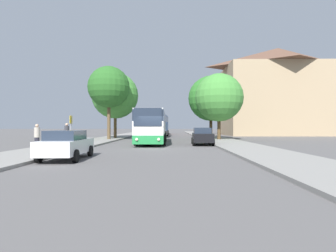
{
  "coord_description": "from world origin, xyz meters",
  "views": [
    {
      "loc": [
        1.4,
        -21.03,
        1.71
      ],
      "look_at": [
        0.84,
        14.93,
        1.74
      ],
      "focal_mm": 28.0,
      "sensor_mm": 36.0,
      "label": 1
    }
  ],
  "objects_px": {
    "bus_stop_sign": "(71,127)",
    "pedestrian_waiting_far": "(67,134)",
    "bus_rear": "(161,126)",
    "tree_left_near": "(115,96)",
    "bus_middle": "(158,125)",
    "tree_right_mid": "(211,98)",
    "parked_car_right_near": "(202,136)",
    "pedestrian_waiting_near": "(37,137)",
    "parked_car_left_curb": "(67,144)",
    "tree_right_near": "(219,98)",
    "tree_left_far": "(109,87)",
    "bus_front": "(152,126)"
  },
  "relations": [
    {
      "from": "pedestrian_waiting_near",
      "to": "pedestrian_waiting_far",
      "type": "distance_m",
      "value": 3.88
    },
    {
      "from": "bus_stop_sign",
      "to": "tree_left_near",
      "type": "distance_m",
      "value": 16.4
    },
    {
      "from": "parked_car_right_near",
      "to": "bus_stop_sign",
      "type": "height_order",
      "value": "bus_stop_sign"
    },
    {
      "from": "tree_left_near",
      "to": "parked_car_left_curb",
      "type": "bearing_deg",
      "value": -84.05
    },
    {
      "from": "pedestrian_waiting_far",
      "to": "tree_left_near",
      "type": "xyz_separation_m",
      "value": [
        0.85,
        14.26,
        4.79
      ]
    },
    {
      "from": "bus_middle",
      "to": "pedestrian_waiting_near",
      "type": "height_order",
      "value": "bus_middle"
    },
    {
      "from": "bus_rear",
      "to": "tree_left_near",
      "type": "relative_size",
      "value": 1.23
    },
    {
      "from": "parked_car_left_curb",
      "to": "tree_right_mid",
      "type": "bearing_deg",
      "value": 61.32
    },
    {
      "from": "bus_middle",
      "to": "pedestrian_waiting_far",
      "type": "xyz_separation_m",
      "value": [
        -6.41,
        -20.77,
        -0.77
      ]
    },
    {
      "from": "parked_car_right_near",
      "to": "pedestrian_waiting_far",
      "type": "bearing_deg",
      "value": 16.98
    },
    {
      "from": "parked_car_right_near",
      "to": "bus_stop_sign",
      "type": "xyz_separation_m",
      "value": [
        -10.41,
        -4.54,
        0.83
      ]
    },
    {
      "from": "parked_car_left_curb",
      "to": "pedestrian_waiting_near",
      "type": "xyz_separation_m",
      "value": [
        -3.59,
        3.92,
        0.23
      ]
    },
    {
      "from": "bus_front",
      "to": "parked_car_right_near",
      "type": "bearing_deg",
      "value": -25.74
    },
    {
      "from": "parked_car_right_near",
      "to": "tree_left_near",
      "type": "distance_m",
      "value": 16.25
    },
    {
      "from": "parked_car_left_curb",
      "to": "parked_car_right_near",
      "type": "bearing_deg",
      "value": 49.81
    },
    {
      "from": "bus_middle",
      "to": "tree_left_near",
      "type": "bearing_deg",
      "value": -128.39
    },
    {
      "from": "bus_rear",
      "to": "tree_right_mid",
      "type": "bearing_deg",
      "value": -71.91
    },
    {
      "from": "pedestrian_waiting_far",
      "to": "tree_right_mid",
      "type": "height_order",
      "value": "tree_right_mid"
    },
    {
      "from": "parked_car_left_curb",
      "to": "tree_left_far",
      "type": "distance_m",
      "value": 19.26
    },
    {
      "from": "bus_front",
      "to": "parked_car_left_curb",
      "type": "bearing_deg",
      "value": -105.55
    },
    {
      "from": "pedestrian_waiting_far",
      "to": "tree_right_near",
      "type": "height_order",
      "value": "tree_right_near"
    },
    {
      "from": "bus_middle",
      "to": "tree_left_near",
      "type": "relative_size",
      "value": 1.2
    },
    {
      "from": "bus_front",
      "to": "tree_right_near",
      "type": "distance_m",
      "value": 9.78
    },
    {
      "from": "bus_stop_sign",
      "to": "parked_car_right_near",
      "type": "bearing_deg",
      "value": 23.57
    },
    {
      "from": "tree_left_near",
      "to": "tree_right_mid",
      "type": "distance_m",
      "value": 12.97
    },
    {
      "from": "pedestrian_waiting_near",
      "to": "pedestrian_waiting_far",
      "type": "xyz_separation_m",
      "value": [
        0.44,
        3.85,
        0.06
      ]
    },
    {
      "from": "parked_car_left_curb",
      "to": "tree_right_mid",
      "type": "height_order",
      "value": "tree_right_mid"
    },
    {
      "from": "tree_left_far",
      "to": "tree_right_near",
      "type": "distance_m",
      "value": 13.38
    },
    {
      "from": "parked_car_right_near",
      "to": "pedestrian_waiting_far",
      "type": "xyz_separation_m",
      "value": [
        -11.37,
        -2.95,
        0.26
      ]
    },
    {
      "from": "pedestrian_waiting_far",
      "to": "tree_right_near",
      "type": "bearing_deg",
      "value": 40.65
    },
    {
      "from": "bus_middle",
      "to": "tree_right_near",
      "type": "bearing_deg",
      "value": -51.3
    },
    {
      "from": "tree_left_near",
      "to": "tree_left_far",
      "type": "distance_m",
      "value": 3.8
    },
    {
      "from": "bus_stop_sign",
      "to": "tree_left_far",
      "type": "relative_size",
      "value": 0.27
    },
    {
      "from": "parked_car_left_curb",
      "to": "tree_right_near",
      "type": "relative_size",
      "value": 0.54
    },
    {
      "from": "pedestrian_waiting_near",
      "to": "tree_right_mid",
      "type": "xyz_separation_m",
      "value": [
        14.26,
        17.98,
        4.44
      ]
    },
    {
      "from": "tree_right_mid",
      "to": "bus_stop_sign",
      "type": "bearing_deg",
      "value": -129.28
    },
    {
      "from": "bus_front",
      "to": "parked_car_right_near",
      "type": "xyz_separation_m",
      "value": [
        4.77,
        -2.24,
        -0.9
      ]
    },
    {
      "from": "tree_right_mid",
      "to": "bus_rear",
      "type": "bearing_deg",
      "value": 109.8
    },
    {
      "from": "bus_middle",
      "to": "pedestrian_waiting_near",
      "type": "distance_m",
      "value": 25.58
    },
    {
      "from": "pedestrian_waiting_far",
      "to": "tree_left_far",
      "type": "bearing_deg",
      "value": 89.9
    },
    {
      "from": "bus_middle",
      "to": "tree_right_mid",
      "type": "xyz_separation_m",
      "value": [
        7.41,
        -6.65,
        3.61
      ]
    },
    {
      "from": "bus_rear",
      "to": "bus_stop_sign",
      "type": "xyz_separation_m",
      "value": [
        -5.28,
        -36.75,
        -0.18
      ]
    },
    {
      "from": "tree_left_near",
      "to": "bus_rear",
      "type": "bearing_deg",
      "value": 75.54
    },
    {
      "from": "bus_front",
      "to": "bus_middle",
      "type": "bearing_deg",
      "value": 90.06
    },
    {
      "from": "bus_front",
      "to": "tree_right_mid",
      "type": "relative_size",
      "value": 1.4
    },
    {
      "from": "parked_car_right_near",
      "to": "pedestrian_waiting_near",
      "type": "distance_m",
      "value": 13.63
    },
    {
      "from": "bus_stop_sign",
      "to": "pedestrian_waiting_far",
      "type": "height_order",
      "value": "bus_stop_sign"
    },
    {
      "from": "tree_right_near",
      "to": "bus_middle",
      "type": "bearing_deg",
      "value": 126.64
    },
    {
      "from": "bus_front",
      "to": "tree_left_far",
      "type": "xyz_separation_m",
      "value": [
        -5.7,
        5.31,
        4.74
      ]
    },
    {
      "from": "bus_stop_sign",
      "to": "pedestrian_waiting_far",
      "type": "bearing_deg",
      "value": 121.21
    }
  ]
}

